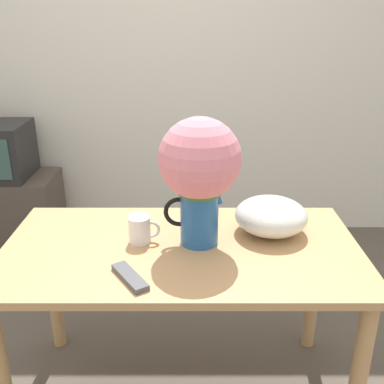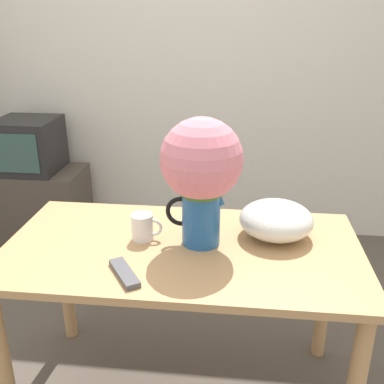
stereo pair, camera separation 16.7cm
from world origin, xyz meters
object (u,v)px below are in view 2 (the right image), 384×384
(coffee_mug, at_px, (143,227))
(white_bowl, at_px, (276,220))
(flower_vase, at_px, (201,169))
(tv_set, at_px, (28,145))

(coffee_mug, bearing_deg, white_bowl, 9.29)
(coffee_mug, xyz_separation_m, white_bowl, (0.52, 0.08, 0.02))
(flower_vase, height_order, tv_set, flower_vase)
(tv_set, bearing_deg, coffee_mug, -49.99)
(white_bowl, relative_size, tv_set, 0.72)
(coffee_mug, distance_m, white_bowl, 0.53)
(flower_vase, xyz_separation_m, white_bowl, (0.29, 0.09, -0.23))
(white_bowl, bearing_deg, tv_set, 142.98)
(flower_vase, height_order, white_bowl, flower_vase)
(coffee_mug, height_order, tv_set, tv_set)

